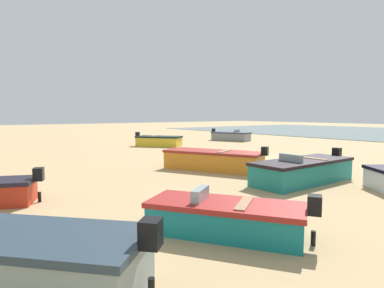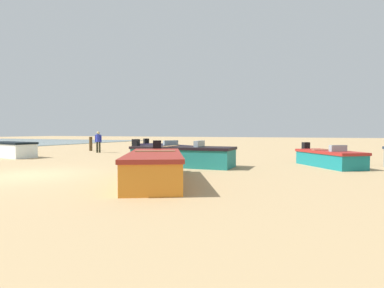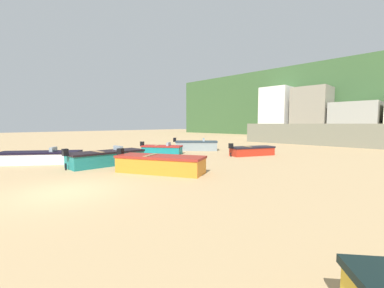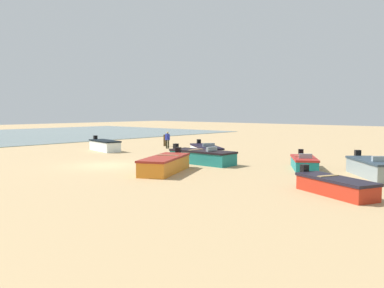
# 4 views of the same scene
# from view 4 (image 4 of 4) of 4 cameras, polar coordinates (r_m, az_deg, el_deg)

# --- Properties ---
(ground_plane) EXTENTS (160.00, 160.00, 0.00)m
(ground_plane) POSITION_cam_4_polar(r_m,az_deg,el_deg) (27.51, -11.83, -2.93)
(ground_plane) COLOR tan
(boat_teal_0) EXTENTS (1.68, 5.00, 1.24)m
(boat_teal_0) POSITION_cam_4_polar(r_m,az_deg,el_deg) (27.67, 1.44, -1.80)
(boat_teal_0) COLOR #1C7471
(boat_teal_0) RESTS_ON ground
(boat_teal_1) EXTENTS (3.68, 3.07, 1.06)m
(boat_teal_1) POSITION_cam_4_polar(r_m,az_deg,el_deg) (26.11, 15.36, -2.55)
(boat_teal_1) COLOR #14767B
(boat_teal_1) RESTS_ON ground
(boat_orange_3) EXTENTS (5.05, 3.58, 1.25)m
(boat_orange_3) POSITION_cam_4_polar(r_m,az_deg,el_deg) (23.86, -3.80, -2.85)
(boat_orange_3) COLOR orange
(boat_orange_3) RESTS_ON ground
(boat_white_4) EXTENTS (4.30, 5.01, 1.13)m
(boat_white_4) POSITION_cam_4_polar(r_m,az_deg,el_deg) (32.40, 1.97, -0.94)
(boat_white_4) COLOR white
(boat_white_4) RESTS_ON ground
(boat_white_5) EXTENTS (2.19, 4.25, 1.28)m
(boat_white_5) POSITION_cam_4_polar(r_m,az_deg,el_deg) (37.10, -12.09, -0.21)
(boat_white_5) COLOR white
(boat_white_5) RESTS_ON ground
(boat_red_7) EXTENTS (2.73, 4.05, 1.08)m
(boat_red_7) POSITION_cam_4_polar(r_m,az_deg,el_deg) (18.58, 19.35, -5.56)
(boat_red_7) COLOR #B32918
(boat_red_7) RESTS_ON ground
(boat_grey_8) EXTENTS (4.10, 3.94, 1.26)m
(boat_grey_8) POSITION_cam_4_polar(r_m,az_deg,el_deg) (24.34, 24.05, -3.09)
(boat_grey_8) COLOR gray
(boat_grey_8) RESTS_ON ground
(mooring_post_near_water) EXTENTS (0.26, 0.26, 1.17)m
(mooring_post_near_water) POSITION_cam_4_polar(r_m,az_deg,el_deg) (41.25, -3.84, 0.51)
(mooring_post_near_water) COLOR #4C3920
(mooring_post_near_water) RESTS_ON ground
(beach_walker_foreground) EXTENTS (0.41, 0.54, 1.62)m
(beach_walker_foreground) POSITION_cam_4_polar(r_m,az_deg,el_deg) (38.63, -3.44, 0.77)
(beach_walker_foreground) COLOR #282819
(beach_walker_foreground) RESTS_ON ground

